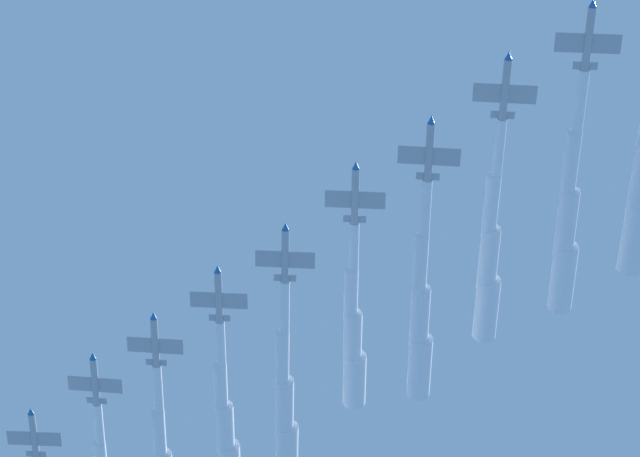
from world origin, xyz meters
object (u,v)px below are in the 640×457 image
Objects in this scene: jet_port_mid at (421,315)px; jet_starboard_outer at (226,426)px; jet_port_inner at (568,221)px; jet_starboard_inner at (490,256)px; jet_starboard_mid at (353,335)px; jet_port_outer at (285,405)px.

jet_starboard_outer is (-30.69, -20.23, 1.24)m from jet_port_mid.
jet_port_inner is 1.10× the size of jet_starboard_outer.
jet_starboard_inner is 1.09× the size of jet_starboard_mid.
jet_starboard_inner is 0.98× the size of jet_port_mid.
jet_starboard_mid is (-30.09, -20.59, 2.14)m from jet_port_inner.
jet_starboard_outer is (-52.63, -33.46, 1.22)m from jet_port_inner.
jet_starboard_inner reaches higher than jet_port_mid.
jet_port_outer is at bearing -149.15° from jet_port_inner.
jet_starboard_outer is (-22.55, -12.87, -0.92)m from jet_starboard_mid.
jet_starboard_mid is at bearing -145.62° from jet_port_inner.
jet_starboard_mid is 0.99× the size of jet_starboard_outer.
jet_starboard_mid is 15.62m from jet_port_outer.
jet_starboard_mid is 25.98m from jet_starboard_outer.
jet_starboard_mid reaches higher than jet_starboard_outer.
jet_port_outer is (-44.33, -26.48, -0.35)m from jet_port_inner.
jet_port_outer is at bearing 40.04° from jet_starboard_outer.
jet_port_outer is (-22.39, -13.25, -0.33)m from jet_port_mid.
jet_starboard_outer is at bearing -147.56° from jet_port_inner.
jet_port_mid is at bearing -148.92° from jet_port_inner.
jet_starboard_mid is at bearing -137.87° from jet_port_mid.
jet_port_mid is at bearing 42.13° from jet_starboard_mid.
jet_starboard_outer is at bearing -150.29° from jet_starboard_mid.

